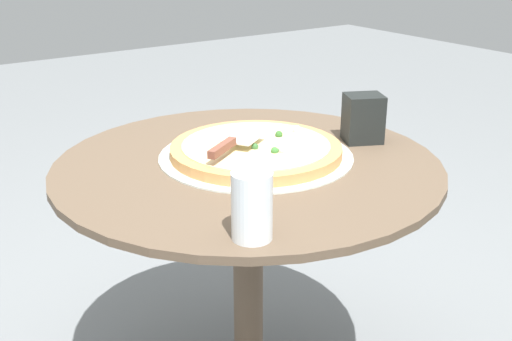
# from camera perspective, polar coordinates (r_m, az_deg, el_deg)

# --- Properties ---
(patio_table) EXTENTS (0.91, 0.91, 0.71)m
(patio_table) POSITION_cam_1_polar(r_m,az_deg,el_deg) (1.54, -0.73, -4.99)
(patio_table) COLOR brown
(patio_table) RESTS_ON ground
(pizza_on_tray) EXTENTS (0.47, 0.47, 0.05)m
(pizza_on_tray) POSITION_cam_1_polar(r_m,az_deg,el_deg) (1.50, 0.01, 1.83)
(pizza_on_tray) COLOR silver
(pizza_on_tray) RESTS_ON patio_table
(pizza_server) EXTENTS (0.20, 0.15, 0.02)m
(pizza_server) POSITION_cam_1_polar(r_m,az_deg,el_deg) (1.44, -2.20, 2.55)
(pizza_server) COLOR silver
(pizza_server) RESTS_ON pizza_on_tray
(drinking_cup) EXTENTS (0.07, 0.07, 0.13)m
(drinking_cup) POSITION_cam_1_polar(r_m,az_deg,el_deg) (1.10, -0.37, -3.23)
(drinking_cup) COLOR white
(drinking_cup) RESTS_ON patio_table
(napkin_dispenser) EXTENTS (0.12, 0.11, 0.12)m
(napkin_dispenser) POSITION_cam_1_polar(r_m,az_deg,el_deg) (1.62, 9.69, 4.69)
(napkin_dispenser) COLOR black
(napkin_dispenser) RESTS_ON patio_table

